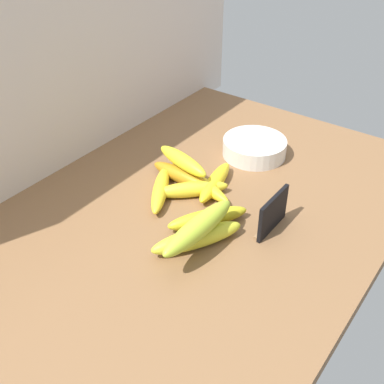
{
  "coord_description": "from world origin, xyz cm",
  "views": [
    {
      "loc": [
        -71.05,
        -48.69,
        68.61
      ],
      "look_at": [
        -2.11,
        1.56,
        8.0
      ],
      "focal_mm": 45.62,
      "sensor_mm": 36.0,
      "label": 1
    }
  ],
  "objects": [
    {
      "name": "back_wall",
      "position": [
        0.0,
        39.0,
        35.0
      ],
      "size": [
        130.0,
        2.0,
        70.0
      ],
      "primitive_type": "cube",
      "color": "beige",
      "rests_on": "ground"
    },
    {
      "name": "banana_3",
      "position": [
        5.29,
        9.34,
        4.9
      ],
      "size": [
        4.73,
        18.79,
        3.81
      ],
      "primitive_type": "ellipsoid",
      "rotation": [
        0.0,
        0.0,
        1.52
      ],
      "color": "#B17B19",
      "rests_on": "counter_top"
    },
    {
      "name": "fruit_bowl",
      "position": [
        26.64,
        2.56,
        5.22
      ],
      "size": [
        16.32,
        16.32,
        4.44
      ],
      "primitive_type": "cylinder",
      "color": "silver",
      "rests_on": "counter_top"
    },
    {
      "name": "banana_2",
      "position": [
        7.96,
        2.25,
        4.78
      ],
      "size": [
        17.5,
        7.31,
        3.57
      ],
      "primitive_type": "ellipsoid",
      "rotation": [
        0.0,
        0.0,
        0.23
      ],
      "color": "yellow",
      "rests_on": "counter_top"
    },
    {
      "name": "banana_1",
      "position": [
        2.28,
        4.96,
        4.8
      ],
      "size": [
        14.92,
        14.44,
        3.6
      ],
      "primitive_type": "ellipsoid",
      "rotation": [
        0.0,
        0.0,
        5.52
      ],
      "color": "yellow",
      "rests_on": "counter_top"
    },
    {
      "name": "banana_7",
      "position": [
        -12.31,
        -7.42,
        9.38
      ],
      "size": [
        20.69,
        4.9,
        4.22
      ],
      "primitive_type": "ellipsoid",
      "rotation": [
        0.0,
        0.0,
        3.11
      ],
      "color": "#ABC332",
      "rests_on": "banana_6"
    },
    {
      "name": "banana_4",
      "position": [
        -1.82,
        10.71,
        4.7
      ],
      "size": [
        17.06,
        12.31,
        3.39
      ],
      "primitive_type": "ellipsoid",
      "rotation": [
        0.0,
        0.0,
        0.55
      ],
      "color": "yellow",
      "rests_on": "counter_top"
    },
    {
      "name": "counter_top",
      "position": [
        0.0,
        0.0,
        1.5
      ],
      "size": [
        110.0,
        76.0,
        3.0
      ],
      "primitive_type": "cube",
      "color": "brown",
      "rests_on": "ground"
    },
    {
      "name": "chalkboard_sign",
      "position": [
        2.57,
        -15.54,
        6.86
      ],
      "size": [
        11.0,
        1.8,
        8.4
      ],
      "color": "black",
      "rests_on": "counter_top"
    },
    {
      "name": "banana_6",
      "position": [
        -10.91,
        -6.12,
        5.14
      ],
      "size": [
        19.12,
        13.37,
        4.28
      ],
      "primitive_type": "ellipsoid",
      "rotation": [
        0.0,
        0.0,
        2.63
      ],
      "color": "gold",
      "rests_on": "counter_top"
    },
    {
      "name": "banana_0",
      "position": [
        5.98,
        5.43,
        4.66
      ],
      "size": [
        8.97,
        20.79,
        3.32
      ],
      "primitive_type": "ellipsoid",
      "rotation": [
        0.0,
        0.0,
        4.43
      ],
      "color": "yellow",
      "rests_on": "counter_top"
    },
    {
      "name": "banana_5",
      "position": [
        -4.28,
        -4.13,
        4.89
      ],
      "size": [
        16.72,
        13.18,
        3.79
      ],
      "primitive_type": "ellipsoid",
      "rotation": [
        0.0,
        0.0,
        5.68
      ],
      "color": "gold",
      "rests_on": "counter_top"
    },
    {
      "name": "banana_8",
      "position": [
        6.11,
        10.26,
        8.58
      ],
      "size": [
        7.47,
        16.69,
        3.55
      ],
      "primitive_type": "ellipsoid",
      "rotation": [
        0.0,
        0.0,
        1.32
      ],
      "color": "yellow",
      "rests_on": "banana_3"
    }
  ]
}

